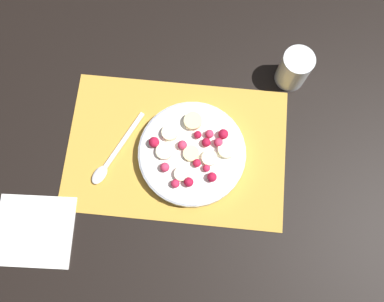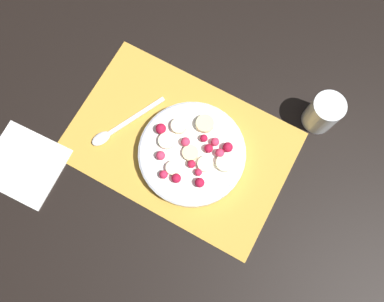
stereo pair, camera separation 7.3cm
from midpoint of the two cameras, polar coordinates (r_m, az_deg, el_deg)
The scene contains 6 objects.
ground_plane at distance 0.77m, azimuth -5.06°, elevation -0.31°, with size 3.00×3.00×0.00m, color black.
placemat at distance 0.77m, azimuth -5.08°, elevation -0.26°, with size 0.45×0.30×0.01m.
fruit_bowl at distance 0.75m, azimuth -2.74°, elevation -0.83°, with size 0.22×0.22×0.05m.
spoon at distance 0.78m, azimuth -15.12°, elevation -2.07°, with size 0.09×0.17×0.01m.
drinking_glass at distance 0.81m, azimuth 12.83°, elevation 11.63°, with size 0.06×0.06×0.08m.
napkin at distance 0.82m, azimuth -25.34°, elevation -11.44°, with size 0.16×0.14×0.01m.
Camera 1 is at (-0.05, 0.19, 0.75)m, focal length 35.00 mm.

